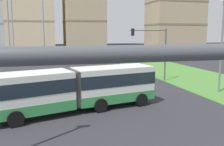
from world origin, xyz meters
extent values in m
cube|color=silver|center=(-0.76, 13.99, 1.73)|extent=(6.38, 3.65, 2.55)
cube|color=#338C47|center=(-0.76, 13.99, 0.80)|extent=(6.40, 3.67, 0.70)
cube|color=#19232D|center=(-0.76, 13.99, 2.15)|extent=(6.43, 3.70, 0.90)
cube|color=silver|center=(-6.67, 12.51, 1.73)|extent=(5.70, 3.88, 2.55)
cube|color=#338C47|center=(-6.67, 12.51, 0.80)|extent=(5.72, 3.90, 0.70)
cube|color=#19232D|center=(-6.67, 12.51, 2.15)|extent=(5.75, 3.93, 0.90)
cylinder|color=#383838|center=(-3.70, 13.39, 1.72)|extent=(2.40, 2.40, 2.45)
cylinder|color=black|center=(0.76, 15.57, 0.50)|extent=(1.04, 0.47, 1.00)
cylinder|color=black|center=(1.26, 13.12, 0.50)|extent=(1.04, 0.47, 1.00)
cylinder|color=black|center=(-2.57, 14.89, 0.50)|extent=(1.04, 0.47, 1.00)
cylinder|color=black|center=(-2.08, 12.44, 0.50)|extent=(1.04, 0.47, 1.00)
cylinder|color=black|center=(-8.27, 13.33, 0.50)|extent=(1.04, 0.55, 1.00)
cylinder|color=black|center=(-7.56, 10.94, 0.50)|extent=(1.04, 0.55, 1.00)
sphere|color=#F9EFC6|center=(2.02, 15.47, 0.80)|extent=(0.24, 0.24, 0.24)
sphere|color=#F9EFC6|center=(2.38, 13.71, 0.80)|extent=(0.24, 0.24, 0.24)
cylinder|color=#474C51|center=(-5.65, -3.00, 5.41)|extent=(3.70, 0.10, 0.10)
cylinder|color=#474C51|center=(7.65, 22.00, 3.03)|extent=(0.16, 0.16, 6.05)
cylinder|color=#474C51|center=(5.50, 22.00, 5.85)|extent=(4.30, 0.10, 0.10)
cube|color=black|center=(3.65, 22.00, 5.65)|extent=(0.28, 0.28, 0.80)
sphere|color=red|center=(3.65, 22.00, 5.90)|extent=(0.16, 0.16, 0.16)
sphere|color=yellow|center=(3.65, 22.00, 5.64)|extent=(0.16, 0.16, 0.16)
sphere|color=green|center=(3.65, 22.00, 5.38)|extent=(0.16, 0.16, 0.16)
cylinder|color=slate|center=(9.95, 15.44, 4.17)|extent=(0.18, 0.18, 8.35)
cube|color=#9C8D6E|center=(-10.66, 103.63, 10.12)|extent=(17.92, 19.61, 0.70)
cube|color=#85765B|center=(10.07, 100.99, 10.26)|extent=(15.51, 20.00, 0.70)
cube|color=#85765B|center=(45.10, 88.62, 8.97)|extent=(20.43, 14.47, 0.70)
cube|color=#85765B|center=(45.10, 88.62, 17.60)|extent=(20.43, 14.47, 0.70)
camera|label=1|loc=(-5.71, -4.33, 5.52)|focal=40.35mm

